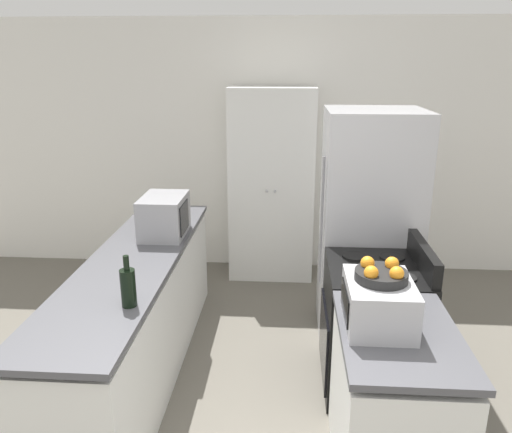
# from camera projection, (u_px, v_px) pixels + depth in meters

# --- Properties ---
(wall_back) EXTENTS (7.00, 0.06, 2.60)m
(wall_back) POSITION_uv_depth(u_px,v_px,m) (266.00, 148.00, 5.23)
(wall_back) COLOR white
(wall_back) RESTS_ON ground_plane
(counter_left) EXTENTS (0.60, 2.61, 0.89)m
(counter_left) POSITION_uv_depth(u_px,v_px,m) (137.00, 318.00, 3.56)
(counter_left) COLOR silver
(counter_left) RESTS_ON ground_plane
(counter_right) EXTENTS (0.60, 0.90, 0.89)m
(counter_right) POSITION_uv_depth(u_px,v_px,m) (393.00, 409.00, 2.64)
(counter_right) COLOR silver
(counter_right) RESTS_ON ground_plane
(pantry_cabinet) EXTENTS (0.85, 0.48, 1.94)m
(pantry_cabinet) POSITION_uv_depth(u_px,v_px,m) (272.00, 185.00, 5.07)
(pantry_cabinet) COLOR white
(pantry_cabinet) RESTS_ON ground_plane
(stove) EXTENTS (0.66, 0.70, 1.05)m
(stove) POSITION_uv_depth(u_px,v_px,m) (373.00, 326.00, 3.41)
(stove) COLOR black
(stove) RESTS_ON ground_plane
(refrigerator) EXTENTS (0.77, 0.72, 1.84)m
(refrigerator) POSITION_uv_depth(u_px,v_px,m) (368.00, 226.00, 3.98)
(refrigerator) COLOR #B7B7BC
(refrigerator) RESTS_ON ground_plane
(microwave) EXTENTS (0.33, 0.45, 0.31)m
(microwave) POSITION_uv_depth(u_px,v_px,m) (164.00, 216.00, 3.83)
(microwave) COLOR #939399
(microwave) RESTS_ON counter_left
(wine_bottle) EXTENTS (0.08, 0.08, 0.30)m
(wine_bottle) POSITION_uv_depth(u_px,v_px,m) (128.00, 287.00, 2.73)
(wine_bottle) COLOR black
(wine_bottle) RESTS_ON counter_left
(toaster_oven) EXTENTS (0.34, 0.43, 0.24)m
(toaster_oven) POSITION_uv_depth(u_px,v_px,m) (378.00, 303.00, 2.53)
(toaster_oven) COLOR #B2B2B7
(toaster_oven) RESTS_ON counter_right
(fruit_bowl) EXTENTS (0.27, 0.27, 0.10)m
(fruit_bowl) POSITION_uv_depth(u_px,v_px,m) (381.00, 273.00, 2.50)
(fruit_bowl) COLOR black
(fruit_bowl) RESTS_ON toaster_oven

